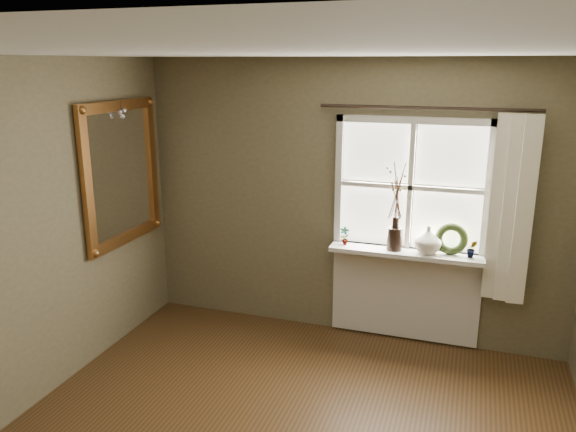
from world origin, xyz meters
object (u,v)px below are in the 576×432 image
Objects in this scene: gilt_mirror at (122,173)px; wreath at (451,242)px; dark_jug at (395,239)px; cream_vase at (428,240)px.

wreath is at bearing 12.05° from gilt_mirror.
gilt_mirror reaches higher than dark_jug.
cream_vase is 2.82m from gilt_mirror.
gilt_mirror is (-2.41, -0.58, 0.56)m from dark_jug.
wreath is (0.19, 0.04, -0.02)m from cream_vase.
dark_jug is at bearing -178.88° from wreath.
cream_vase is (0.29, 0.00, 0.02)m from dark_jug.
wreath is at bearing 11.59° from cream_vase.
wreath is 3.01m from gilt_mirror.
cream_vase is at bearing -171.99° from wreath.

